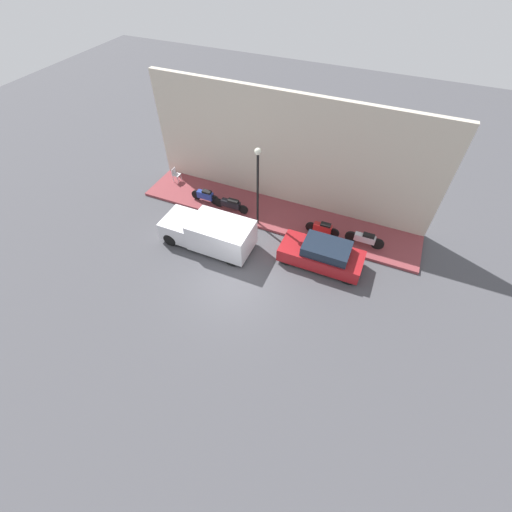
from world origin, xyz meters
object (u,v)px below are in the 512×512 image
at_px(parked_car, 322,254).
at_px(motorcycle_blue, 205,196).
at_px(cafe_chair, 176,174).
at_px(scooter_silver, 365,239).
at_px(streetlamp, 258,177).
at_px(delivery_van, 209,232).
at_px(motorcycle_black, 231,204).
at_px(motorcycle_red, 323,228).

bearing_deg(parked_car, motorcycle_blue, 75.74).
relative_size(parked_car, cafe_chair, 4.75).
relative_size(scooter_silver, streetlamp, 0.44).
distance_m(delivery_van, scooter_silver, 7.78).
bearing_deg(delivery_van, motorcycle_black, 2.78).
xyz_separation_m(motorcycle_red, streetlamp, (-0.49, 3.44, 2.46)).
height_order(motorcycle_black, cafe_chair, cafe_chair).
relative_size(scooter_silver, cafe_chair, 2.35).
distance_m(motorcycle_black, scooter_silver, 7.36).
bearing_deg(scooter_silver, delivery_van, 111.79).
xyz_separation_m(motorcycle_red, cafe_chair, (1.11, 9.56, 0.08)).
bearing_deg(motorcycle_black, streetlamp, -102.56).
bearing_deg(parked_car, scooter_silver, -40.54).
distance_m(motorcycle_black, streetlamp, 3.06).
bearing_deg(streetlamp, delivery_van, 145.00).
relative_size(motorcycle_black, scooter_silver, 1.06).
bearing_deg(scooter_silver, motorcycle_blue, 90.41).
xyz_separation_m(delivery_van, streetlamp, (2.34, -1.64, 2.19)).
bearing_deg(parked_car, motorcycle_red, 14.71).
bearing_deg(motorcycle_blue, parked_car, -104.26).
bearing_deg(motorcycle_blue, motorcycle_red, -90.01).
bearing_deg(motorcycle_red, motorcycle_black, 91.02).
xyz_separation_m(motorcycle_black, streetlamp, (-0.39, -1.77, 2.47)).
bearing_deg(cafe_chair, scooter_silver, -95.09).
distance_m(delivery_van, motorcycle_black, 2.75).
height_order(parked_car, scooter_silver, parked_car).
height_order(scooter_silver, cafe_chair, cafe_chair).
relative_size(parked_car, motorcycle_blue, 2.22).
bearing_deg(scooter_silver, streetlamp, 95.64).
height_order(parked_car, motorcycle_red, parked_car).
height_order(motorcycle_blue, cafe_chair, cafe_chair).
distance_m(motorcycle_red, motorcycle_blue, 6.88).
relative_size(motorcycle_blue, cafe_chair, 2.14).
relative_size(parked_car, delivery_van, 0.85).
distance_m(delivery_van, motorcycle_blue, 3.36).
xyz_separation_m(motorcycle_red, motorcycle_blue, (0.00, 6.88, 0.02)).
height_order(motorcycle_black, motorcycle_blue, motorcycle_blue).
bearing_deg(scooter_silver, motorcycle_red, 91.74).
xyz_separation_m(scooter_silver, streetlamp, (-0.55, 5.59, 2.45)).
distance_m(parked_car, cafe_chair, 10.48).
bearing_deg(motorcycle_black, parked_car, -107.35).
xyz_separation_m(delivery_van, motorcycle_blue, (2.82, 1.80, -0.26)).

